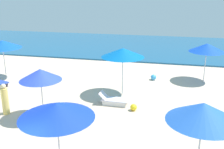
{
  "coord_description": "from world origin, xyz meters",
  "views": [
    {
      "loc": [
        4.37,
        -4.57,
        5.63
      ],
      "look_at": [
        0.98,
        10.27,
        0.85
      ],
      "focal_mm": 42.82,
      "sensor_mm": 36.0,
      "label": 1
    }
  ],
  "objects_px": {
    "beach_ball_0": "(153,77)",
    "umbrella_1": "(2,44)",
    "umbrella_3": "(123,53)",
    "lounge_chair_2_0": "(73,111)",
    "umbrella_4": "(203,112)",
    "beachgoer_0": "(5,100)",
    "umbrella_2": "(40,75)",
    "beach_ball_2": "(134,107)",
    "umbrella_7": "(57,110)",
    "umbrella_5": "(207,48)",
    "lounge_chair_3_0": "(113,99)"
  },
  "relations": [
    {
      "from": "umbrella_7",
      "to": "umbrella_4",
      "type": "bearing_deg",
      "value": 2.0
    },
    {
      "from": "umbrella_4",
      "to": "umbrella_1",
      "type": "bearing_deg",
      "value": 145.09
    },
    {
      "from": "lounge_chair_2_0",
      "to": "beach_ball_2",
      "type": "bearing_deg",
      "value": -64.21
    },
    {
      "from": "umbrella_1",
      "to": "umbrella_2",
      "type": "distance_m",
      "value": 7.01
    },
    {
      "from": "umbrella_1",
      "to": "beach_ball_2",
      "type": "relative_size",
      "value": 7.73
    },
    {
      "from": "beachgoer_0",
      "to": "umbrella_3",
      "type": "bearing_deg",
      "value": -164.12
    },
    {
      "from": "umbrella_2",
      "to": "beachgoer_0",
      "type": "bearing_deg",
      "value": -178.08
    },
    {
      "from": "beach_ball_0",
      "to": "beach_ball_2",
      "type": "xyz_separation_m",
      "value": [
        -0.59,
        -4.98,
        -0.02
      ]
    },
    {
      "from": "umbrella_5",
      "to": "lounge_chair_3_0",
      "type": "bearing_deg",
      "value": -134.86
    },
    {
      "from": "beach_ball_0",
      "to": "umbrella_1",
      "type": "bearing_deg",
      "value": -169.21
    },
    {
      "from": "umbrella_1",
      "to": "umbrella_5",
      "type": "distance_m",
      "value": 13.12
    },
    {
      "from": "umbrella_1",
      "to": "umbrella_7",
      "type": "xyz_separation_m",
      "value": [
        7.48,
        -8.3,
        -0.12
      ]
    },
    {
      "from": "umbrella_4",
      "to": "beachgoer_0",
      "type": "bearing_deg",
      "value": 158.62
    },
    {
      "from": "umbrella_5",
      "to": "lounge_chair_2_0",
      "type": "bearing_deg",
      "value": -134.1
    },
    {
      "from": "umbrella_1",
      "to": "beachgoer_0",
      "type": "xyz_separation_m",
      "value": [
        3.22,
        -4.84,
        -1.6
      ]
    },
    {
      "from": "beach_ball_2",
      "to": "umbrella_1",
      "type": "bearing_deg",
      "value": 161.02
    },
    {
      "from": "umbrella_2",
      "to": "beachgoer_0",
      "type": "relative_size",
      "value": 1.54
    },
    {
      "from": "lounge_chair_3_0",
      "to": "beach_ball_2",
      "type": "height_order",
      "value": "lounge_chair_3_0"
    },
    {
      "from": "lounge_chair_3_0",
      "to": "beach_ball_2",
      "type": "xyz_separation_m",
      "value": [
        1.15,
        -0.54,
        -0.09
      ]
    },
    {
      "from": "umbrella_3",
      "to": "beach_ball_0",
      "type": "relative_size",
      "value": 7.27
    },
    {
      "from": "umbrella_1",
      "to": "beachgoer_0",
      "type": "relative_size",
      "value": 1.7
    },
    {
      "from": "umbrella_5",
      "to": "umbrella_7",
      "type": "bearing_deg",
      "value": -116.92
    },
    {
      "from": "umbrella_1",
      "to": "beach_ball_2",
      "type": "distance_m",
      "value": 9.86
    },
    {
      "from": "lounge_chair_3_0",
      "to": "beach_ball_0",
      "type": "bearing_deg",
      "value": -20.26
    },
    {
      "from": "umbrella_2",
      "to": "umbrella_5",
      "type": "relative_size",
      "value": 0.95
    },
    {
      "from": "umbrella_3",
      "to": "lounge_chair_3_0",
      "type": "height_order",
      "value": "umbrella_3"
    },
    {
      "from": "lounge_chair_2_0",
      "to": "beach_ball_2",
      "type": "height_order",
      "value": "lounge_chair_2_0"
    },
    {
      "from": "umbrella_5",
      "to": "beach_ball_2",
      "type": "xyz_separation_m",
      "value": [
        -3.8,
        -5.51,
        -2.05
      ]
    },
    {
      "from": "lounge_chair_3_0",
      "to": "beach_ball_0",
      "type": "distance_m",
      "value": 4.77
    },
    {
      "from": "umbrella_2",
      "to": "beach_ball_0",
      "type": "bearing_deg",
      "value": 55.41
    },
    {
      "from": "umbrella_4",
      "to": "beach_ball_0",
      "type": "relative_size",
      "value": 7.57
    },
    {
      "from": "beachgoer_0",
      "to": "beach_ball_0",
      "type": "relative_size",
      "value": 4.12
    },
    {
      "from": "umbrella_7",
      "to": "beach_ball_0",
      "type": "xyz_separation_m",
      "value": [
        2.21,
        10.14,
        -2.02
      ]
    },
    {
      "from": "lounge_chair_2_0",
      "to": "lounge_chair_3_0",
      "type": "relative_size",
      "value": 0.97
    },
    {
      "from": "umbrella_5",
      "to": "umbrella_7",
      "type": "xyz_separation_m",
      "value": [
        -5.42,
        -10.67,
        -0.01
      ]
    },
    {
      "from": "umbrella_2",
      "to": "umbrella_4",
      "type": "height_order",
      "value": "umbrella_4"
    },
    {
      "from": "umbrella_5",
      "to": "beach_ball_2",
      "type": "height_order",
      "value": "umbrella_5"
    },
    {
      "from": "lounge_chair_2_0",
      "to": "umbrella_4",
      "type": "xyz_separation_m",
      "value": [
        5.26,
        -3.84,
        2.28
      ]
    },
    {
      "from": "umbrella_3",
      "to": "lounge_chair_2_0",
      "type": "bearing_deg",
      "value": -118.57
    },
    {
      "from": "umbrella_7",
      "to": "beach_ball_2",
      "type": "relative_size",
      "value": 7.36
    },
    {
      "from": "umbrella_1",
      "to": "umbrella_7",
      "type": "distance_m",
      "value": 11.17
    },
    {
      "from": "umbrella_1",
      "to": "lounge_chair_2_0",
      "type": "bearing_deg",
      "value": -33.87
    },
    {
      "from": "umbrella_2",
      "to": "umbrella_4",
      "type": "xyz_separation_m",
      "value": [
        6.55,
        -3.37,
        0.43
      ]
    },
    {
      "from": "lounge_chair_3_0",
      "to": "umbrella_1",
      "type": "bearing_deg",
      "value": 73.04
    },
    {
      "from": "umbrella_5",
      "to": "umbrella_7",
      "type": "height_order",
      "value": "umbrella_5"
    },
    {
      "from": "lounge_chair_2_0",
      "to": "lounge_chair_3_0",
      "type": "distance_m",
      "value": 2.3
    },
    {
      "from": "umbrella_3",
      "to": "umbrella_7",
      "type": "bearing_deg",
      "value": -95.39
    },
    {
      "from": "umbrella_4",
      "to": "beach_ball_0",
      "type": "bearing_deg",
      "value": 101.24
    },
    {
      "from": "umbrella_2",
      "to": "umbrella_4",
      "type": "relative_size",
      "value": 0.84
    },
    {
      "from": "lounge_chair_2_0",
      "to": "umbrella_7",
      "type": "distance_m",
      "value": 4.57
    }
  ]
}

